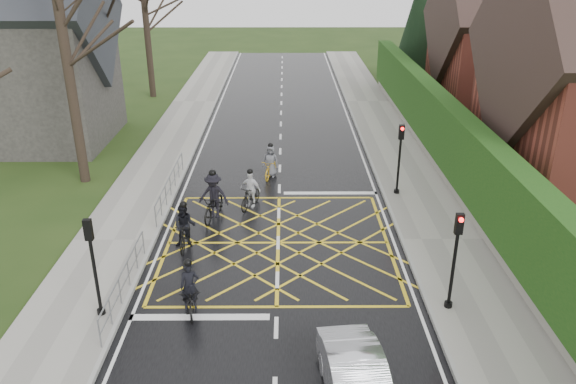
{
  "coord_description": "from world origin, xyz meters",
  "views": [
    {
      "loc": [
        0.27,
        -18.08,
        9.96
      ],
      "look_at": [
        0.37,
        1.68,
        1.3
      ],
      "focal_mm": 35.0,
      "sensor_mm": 36.0,
      "label": 1
    }
  ],
  "objects_px": {
    "cyclist_mid": "(214,200)",
    "cyclist_back": "(185,230)",
    "cyclist_lead": "(271,165)",
    "cyclist_rear": "(190,294)",
    "cyclist_front": "(250,193)"
  },
  "relations": [
    {
      "from": "cyclist_mid",
      "to": "cyclist_back",
      "type": "bearing_deg",
      "value": -95.52
    },
    {
      "from": "cyclist_front",
      "to": "cyclist_lead",
      "type": "distance_m",
      "value": 3.43
    },
    {
      "from": "cyclist_mid",
      "to": "cyclist_lead",
      "type": "distance_m",
      "value": 4.83
    },
    {
      "from": "cyclist_back",
      "to": "cyclist_mid",
      "type": "relative_size",
      "value": 0.82
    },
    {
      "from": "cyclist_rear",
      "to": "cyclist_lead",
      "type": "height_order",
      "value": "cyclist_rear"
    },
    {
      "from": "cyclist_lead",
      "to": "cyclist_rear",
      "type": "bearing_deg",
      "value": -87.91
    },
    {
      "from": "cyclist_front",
      "to": "cyclist_mid",
      "type": "bearing_deg",
      "value": -121.48
    },
    {
      "from": "cyclist_rear",
      "to": "cyclist_back",
      "type": "distance_m",
      "value": 3.92
    },
    {
      "from": "cyclist_rear",
      "to": "cyclist_mid",
      "type": "xyz_separation_m",
      "value": [
        -0.01,
        6.25,
        0.19
      ]
    },
    {
      "from": "cyclist_rear",
      "to": "cyclist_mid",
      "type": "distance_m",
      "value": 6.25
    },
    {
      "from": "cyclist_rear",
      "to": "cyclist_lead",
      "type": "distance_m",
      "value": 10.79
    },
    {
      "from": "cyclist_back",
      "to": "cyclist_lead",
      "type": "relative_size",
      "value": 1.0
    },
    {
      "from": "cyclist_lead",
      "to": "cyclist_back",
      "type": "bearing_deg",
      "value": -99.81
    },
    {
      "from": "cyclist_rear",
      "to": "cyclist_front",
      "type": "bearing_deg",
      "value": 66.57
    },
    {
      "from": "cyclist_rear",
      "to": "cyclist_front",
      "type": "height_order",
      "value": "cyclist_rear"
    }
  ]
}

